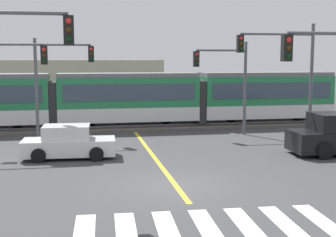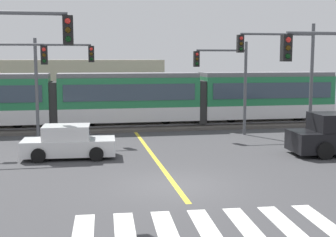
{
  "view_description": "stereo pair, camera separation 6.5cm",
  "coord_description": "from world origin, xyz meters",
  "px_view_note": "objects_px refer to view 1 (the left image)",
  "views": [
    {
      "loc": [
        -3.32,
        -16.03,
        4.56
      ],
      "look_at": [
        0.93,
        6.49,
        1.6
      ],
      "focal_mm": 50.0,
      "sensor_mm": 36.0,
      "label": 1
    },
    {
      "loc": [
        -3.26,
        -16.04,
        4.56
      ],
      "look_at": [
        0.93,
        6.49,
        1.6
      ],
      "focal_mm": 50.0,
      "sensor_mm": 36.0,
      "label": 2
    }
  ],
  "objects_px": {
    "sedan_crossing": "(69,143)",
    "traffic_light_far_left": "(57,73)",
    "light_rail_tram": "(128,97)",
    "traffic_light_mid_right": "(287,66)",
    "traffic_light_far_right": "(227,75)"
  },
  "relations": [
    {
      "from": "sedan_crossing",
      "to": "traffic_light_far_left",
      "type": "relative_size",
      "value": 0.76
    },
    {
      "from": "light_rail_tram",
      "to": "traffic_light_mid_right",
      "type": "xyz_separation_m",
      "value": [
        7.61,
        -7.41,
        2.12
      ]
    },
    {
      "from": "sedan_crossing",
      "to": "traffic_light_mid_right",
      "type": "xyz_separation_m",
      "value": [
        11.27,
        1.43,
        3.47
      ]
    },
    {
      "from": "traffic_light_far_left",
      "to": "light_rail_tram",
      "type": "bearing_deg",
      "value": 42.52
    },
    {
      "from": "light_rail_tram",
      "to": "traffic_light_mid_right",
      "type": "height_order",
      "value": "traffic_light_mid_right"
    },
    {
      "from": "sedan_crossing",
      "to": "traffic_light_far_left",
      "type": "xyz_separation_m",
      "value": [
        -0.66,
        4.87,
        3.05
      ]
    },
    {
      "from": "traffic_light_far_right",
      "to": "traffic_light_mid_right",
      "type": "xyz_separation_m",
      "value": [
        2.16,
        -3.41,
        0.56
      ]
    },
    {
      "from": "sedan_crossing",
      "to": "traffic_light_far_right",
      "type": "distance_m",
      "value": 10.71
    },
    {
      "from": "traffic_light_mid_right",
      "to": "traffic_light_far_left",
      "type": "relative_size",
      "value": 1.13
    },
    {
      "from": "sedan_crossing",
      "to": "traffic_light_far_right",
      "type": "height_order",
      "value": "traffic_light_far_right"
    },
    {
      "from": "sedan_crossing",
      "to": "traffic_light_far_right",
      "type": "relative_size",
      "value": 0.78
    },
    {
      "from": "light_rail_tram",
      "to": "traffic_light_far_right",
      "type": "distance_m",
      "value": 6.94
    },
    {
      "from": "traffic_light_far_right",
      "to": "traffic_light_mid_right",
      "type": "distance_m",
      "value": 4.08
    },
    {
      "from": "traffic_light_far_left",
      "to": "sedan_crossing",
      "type": "bearing_deg",
      "value": -82.23
    },
    {
      "from": "traffic_light_far_right",
      "to": "traffic_light_far_left",
      "type": "height_order",
      "value": "traffic_light_far_left"
    }
  ]
}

